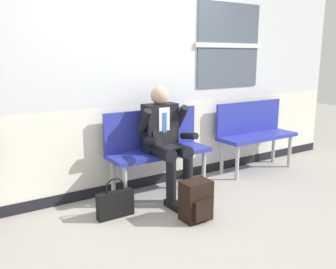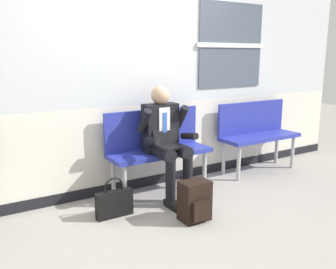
# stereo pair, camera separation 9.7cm
# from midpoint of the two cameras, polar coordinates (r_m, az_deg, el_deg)

# --- Properties ---
(ground_plane) EXTENTS (18.00, 18.00, 0.00)m
(ground_plane) POSITION_cam_midpoint_polar(r_m,az_deg,el_deg) (4.06, 0.38, -10.86)
(ground_plane) COLOR #9E9991
(station_wall) EXTENTS (6.69, 0.17, 3.18)m
(station_wall) POSITION_cam_midpoint_polar(r_m,az_deg,el_deg) (4.36, -4.75, 12.04)
(station_wall) COLOR silver
(station_wall) RESTS_ON ground
(bench_with_person) EXTENTS (1.23, 0.42, 0.98)m
(bench_with_person) POSITION_cam_midpoint_polar(r_m,az_deg,el_deg) (4.25, -2.47, -1.55)
(bench_with_person) COLOR #28339E
(bench_with_person) RESTS_ON ground
(bench_empty) EXTENTS (1.20, 0.42, 0.97)m
(bench_empty) POSITION_cam_midpoint_polar(r_m,az_deg,el_deg) (5.24, 12.87, 0.71)
(bench_empty) COLOR #28339E
(bench_empty) RESTS_ON ground
(person_seated) EXTENTS (0.57, 0.70, 1.27)m
(person_seated) POSITION_cam_midpoint_polar(r_m,az_deg,el_deg) (4.06, -1.01, -0.70)
(person_seated) COLOR black
(person_seated) RESTS_ON ground
(backpack) EXTENTS (0.29, 0.24, 0.40)m
(backpack) POSITION_cam_midpoint_polar(r_m,az_deg,el_deg) (3.63, 3.70, -10.41)
(backpack) COLOR black
(backpack) RESTS_ON ground
(handbag) EXTENTS (0.38, 0.09, 0.41)m
(handbag) POSITION_cam_midpoint_polar(r_m,az_deg,el_deg) (3.74, -9.05, -10.66)
(handbag) COLOR black
(handbag) RESTS_ON ground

